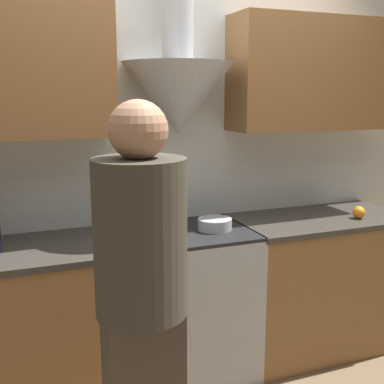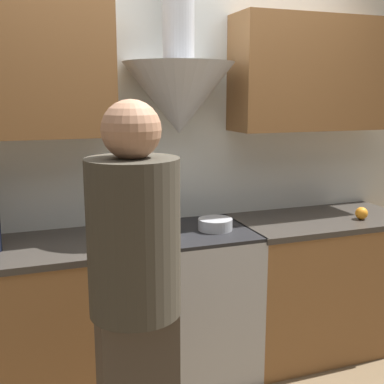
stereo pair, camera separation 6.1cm
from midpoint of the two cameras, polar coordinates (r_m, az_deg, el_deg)
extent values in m
cube|color=silver|center=(3.03, -3.54, 4.36)|extent=(8.40, 0.06, 2.60)
cone|color=#A8AAAF|center=(2.81, -2.33, 11.02)|extent=(0.64, 0.64, 0.40)
cube|color=brown|center=(3.26, 13.65, 13.38)|extent=(1.11, 0.32, 0.70)
cube|color=brown|center=(2.82, -20.91, -15.49)|extent=(1.19, 0.60, 0.86)
cube|color=#38332D|center=(2.65, -21.60, -6.79)|extent=(1.21, 0.62, 0.03)
cube|color=brown|center=(3.37, 14.00, -10.53)|extent=(1.11, 0.60, 0.86)
cube|color=#38332D|center=(3.23, 14.39, -3.13)|extent=(1.14, 0.62, 0.03)
cube|color=#A8AAAF|center=(2.96, -1.33, -13.19)|extent=(0.75, 0.60, 0.88)
cube|color=black|center=(2.73, 0.87, -16.26)|extent=(0.53, 0.01, 0.39)
cube|color=black|center=(2.80, -1.37, -4.83)|extent=(0.75, 0.60, 0.02)
cube|color=#A8AAAF|center=(3.07, -3.09, -4.58)|extent=(0.75, 0.06, 0.10)
cylinder|color=#A8AAAF|center=(2.71, -4.60, -3.34)|extent=(0.23, 0.23, 0.17)
cylinder|color=#A8AAAF|center=(2.82, 2.09, -3.81)|extent=(0.20, 0.20, 0.07)
sphere|color=orange|center=(3.24, 18.65, -2.30)|extent=(0.08, 0.08, 0.08)
cylinder|color=#3D382D|center=(1.69, -7.17, -5.39)|extent=(0.33, 0.33, 0.56)
sphere|color=#AD7A5B|center=(1.62, -7.50, 7.29)|extent=(0.20, 0.20, 0.20)
camera|label=1|loc=(0.03, -90.66, -0.13)|focal=45.00mm
camera|label=2|loc=(0.03, 89.34, 0.13)|focal=45.00mm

